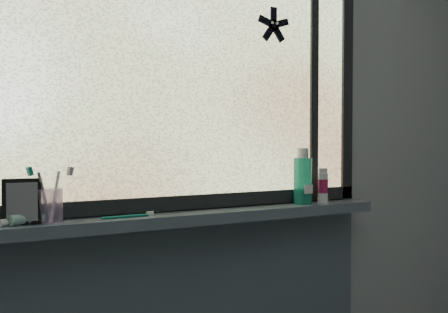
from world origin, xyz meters
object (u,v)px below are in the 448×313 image
Objects in this scene: toothbrush_cup at (50,206)px; cream_tube at (323,185)px; mouthwash_bottle at (303,176)px; vanity_mirror at (22,202)px.

cream_tube is (1.05, -0.02, 0.02)m from toothbrush_cup.
mouthwash_bottle is at bearing -0.08° from toothbrush_cup.
toothbrush_cup is 0.56× the size of mouthwash_bottle.
cream_tube is at bearing -11.54° from mouthwash_bottle.
toothbrush_cup is at bearing 11.04° from vanity_mirror.
cream_tube is at bearing 6.05° from vanity_mirror.
mouthwash_bottle reaches higher than vanity_mirror.
vanity_mirror reaches higher than cream_tube.
mouthwash_bottle is (0.96, -0.00, 0.06)m from toothbrush_cup.
mouthwash_bottle is at bearing 168.46° from cream_tube.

